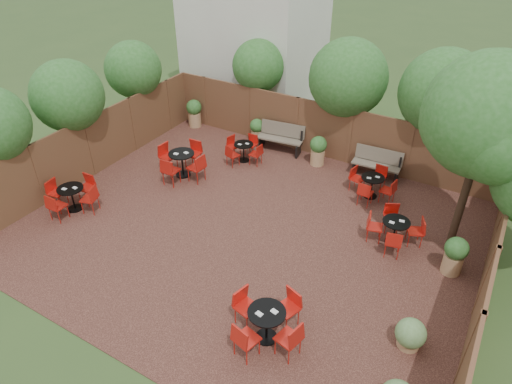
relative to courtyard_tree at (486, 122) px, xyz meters
The scene contains 13 objects.
ground 6.57m from the courtyard_tree, 155.54° to the right, with size 80.00×80.00×0.00m, color #354F23.
courtyard_paving 6.57m from the courtyard_tree, 155.54° to the right, with size 12.00×10.00×0.02m, color #331915.
fence_back 6.26m from the courtyard_tree, 151.44° to the left, with size 12.00×0.08×2.00m, color brown.
fence_left 11.54m from the courtyard_tree, 168.31° to the right, with size 0.08×10.00×2.00m, color brown.
fence_right 3.60m from the courtyard_tree, 66.38° to the right, with size 0.08×10.00×2.00m, color brown.
neighbour_building 11.10m from the courtyard_tree, 148.94° to the left, with size 5.00×4.00×8.00m, color beige.
overhang_foliage 5.60m from the courtyard_tree, behind, with size 15.62×10.74×2.70m.
courtyard_tree is the anchor object (origin of this frame).
park_bench_left 7.49m from the courtyard_tree, 159.85° to the left, with size 1.69×0.75×1.01m.
park_bench_right 4.83m from the courtyard_tree, 140.60° to the left, with size 1.58×0.59×0.96m.
bistro_tables 6.62m from the courtyard_tree, 162.16° to the right, with size 10.17×7.90×0.96m.
planters 6.55m from the courtyard_tree, 166.05° to the left, with size 11.15×4.12×1.09m.
low_shrubs 6.26m from the courtyard_tree, 93.51° to the right, with size 1.80×3.32×0.71m.
Camera 1 is at (5.38, -8.68, 8.11)m, focal length 32.42 mm.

